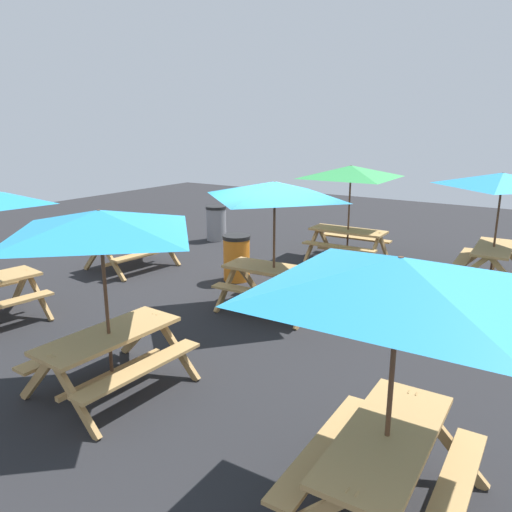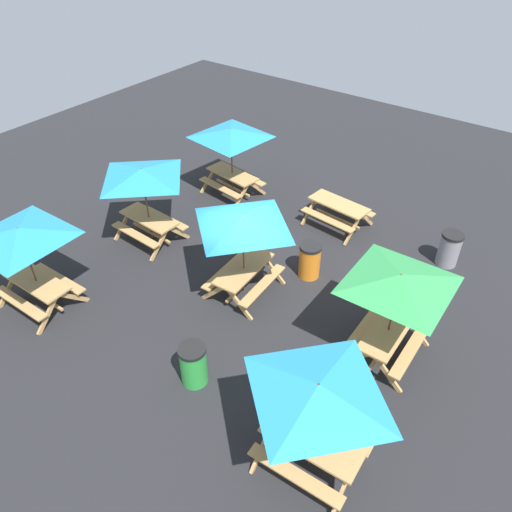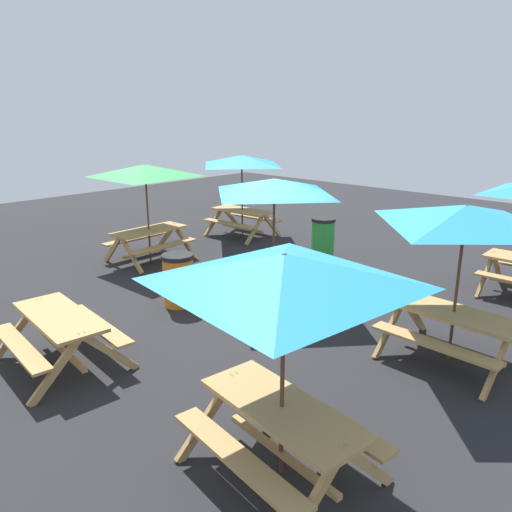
% 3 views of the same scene
% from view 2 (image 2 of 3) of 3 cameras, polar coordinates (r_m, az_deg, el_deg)
% --- Properties ---
extents(ground_plane, '(28.20, 28.20, 0.00)m').
position_cam_2_polar(ground_plane, '(12.97, -0.42, -3.57)').
color(ground_plane, '#232326').
rests_on(ground_plane, ground).
extents(picnic_table_0, '(2.80, 2.80, 2.34)m').
position_cam_2_polar(picnic_table_0, '(15.94, -2.86, 13.33)').
color(picnic_table_0, tan).
rests_on(picnic_table_0, ground).
extents(picnic_table_1, '(2.13, 2.13, 2.34)m').
position_cam_2_polar(picnic_table_1, '(11.64, -1.50, 3.33)').
color(picnic_table_1, tan).
rests_on(picnic_table_1, ground).
extents(picnic_table_2, '(1.93, 1.68, 0.81)m').
position_cam_2_polar(picnic_table_2, '(15.16, 9.41, 5.32)').
color(picnic_table_2, tan).
rests_on(picnic_table_2, ground).
extents(picnic_table_3, '(2.09, 2.09, 2.34)m').
position_cam_2_polar(picnic_table_3, '(13.93, -12.81, 8.59)').
color(picnic_table_3, tan).
rests_on(picnic_table_3, ground).
extents(picnic_table_4, '(2.10, 2.10, 2.34)m').
position_cam_2_polar(picnic_table_4, '(8.24, 7.02, -15.64)').
color(picnic_table_4, tan).
rests_on(picnic_table_4, ground).
extents(picnic_table_5, '(2.83, 2.83, 2.34)m').
position_cam_2_polar(picnic_table_5, '(12.42, -25.22, 1.74)').
color(picnic_table_5, tan).
rests_on(picnic_table_5, ground).
extents(picnic_table_6, '(2.83, 2.83, 2.34)m').
position_cam_2_polar(picnic_table_6, '(10.37, 15.97, -3.35)').
color(picnic_table_6, tan).
rests_on(picnic_table_6, ground).
extents(trash_bin_gray, '(0.59, 0.59, 0.98)m').
position_cam_2_polar(trash_bin_gray, '(14.42, 21.23, 0.77)').
color(trash_bin_gray, gray).
rests_on(trash_bin_gray, ground).
extents(trash_bin_green, '(0.59, 0.59, 0.98)m').
position_cam_2_polar(trash_bin_green, '(10.61, -7.17, -12.19)').
color(trash_bin_green, green).
rests_on(trash_bin_green, ground).
extents(trash_bin_orange, '(0.59, 0.59, 0.98)m').
position_cam_2_polar(trash_bin_orange, '(13.11, 6.15, -0.51)').
color(trash_bin_orange, orange).
rests_on(trash_bin_orange, ground).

